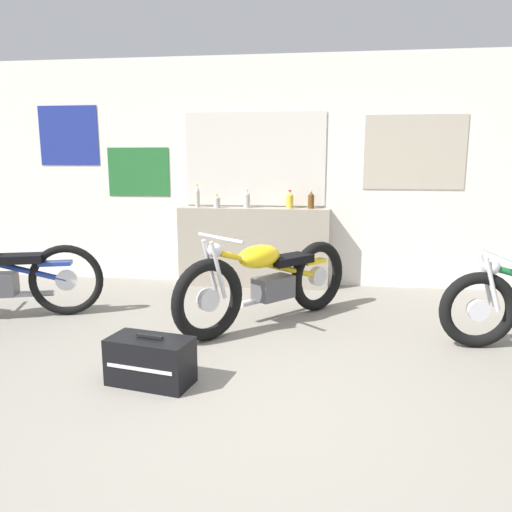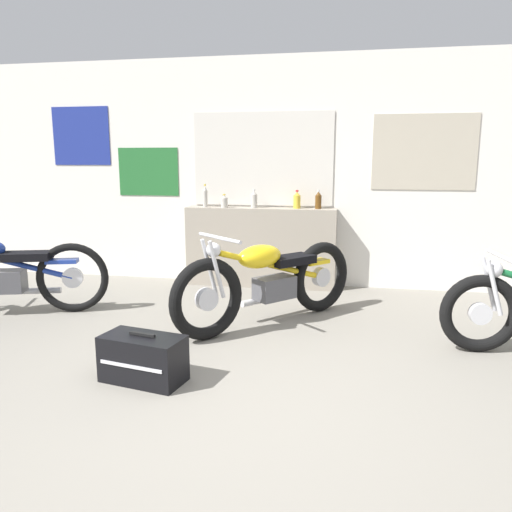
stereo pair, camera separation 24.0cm
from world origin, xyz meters
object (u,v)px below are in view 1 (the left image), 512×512
(bottle_center, at_px, (247,200))
(motorcycle_yellow, at_px, (268,281))
(hard_case_black, at_px, (150,361))
(bottle_left_center, at_px, (217,202))
(bottle_rightmost, at_px, (311,200))
(bottle_leftmost, at_px, (197,197))
(bottle_right_center, at_px, (290,200))

(bottle_center, height_order, motorcycle_yellow, bottle_center)
(motorcycle_yellow, height_order, hard_case_black, motorcycle_yellow)
(hard_case_black, bearing_deg, bottle_left_center, 92.29)
(bottle_rightmost, xyz_separation_m, motorcycle_yellow, (-0.36, -1.47, -0.65))
(bottle_rightmost, relative_size, hard_case_black, 0.35)
(bottle_center, bearing_deg, bottle_leftmost, -177.48)
(bottle_leftmost, xyz_separation_m, bottle_left_center, (0.25, -0.01, -0.05))
(motorcycle_yellow, xyz_separation_m, hard_case_black, (-0.68, -1.42, -0.26))
(hard_case_black, bearing_deg, motorcycle_yellow, 64.53)
(bottle_rightmost, bearing_deg, bottle_right_center, -178.52)
(hard_case_black, bearing_deg, bottle_center, 84.96)
(bottle_left_center, bearing_deg, bottle_right_center, 3.28)
(bottle_rightmost, relative_size, motorcycle_yellow, 0.14)
(bottle_rightmost, bearing_deg, hard_case_black, -109.74)
(bottle_leftmost, height_order, bottle_rightmost, bottle_leftmost)
(bottle_leftmost, height_order, bottle_right_center, bottle_leftmost)
(bottle_rightmost, bearing_deg, bottle_left_center, -177.12)
(bottle_leftmost, relative_size, bottle_rightmost, 1.27)
(bottle_leftmost, bearing_deg, motorcycle_yellow, -53.84)
(bottle_right_center, bearing_deg, bottle_center, -178.77)
(bottle_left_center, height_order, hard_case_black, bottle_left_center)
(bottle_center, xyz_separation_m, bottle_right_center, (0.53, 0.01, -0.00))
(bottle_left_center, distance_m, bottle_center, 0.37)
(motorcycle_yellow, relative_size, hard_case_black, 2.60)
(bottle_center, relative_size, bottle_right_center, 1.03)
(bottle_right_center, bearing_deg, bottle_left_center, -176.72)
(bottle_leftmost, height_order, bottle_left_center, bottle_leftmost)
(bottle_leftmost, xyz_separation_m, bottle_right_center, (1.14, 0.04, -0.03))
(hard_case_black, bearing_deg, bottle_rightmost, 70.26)
(bottle_left_center, distance_m, bottle_rightmost, 1.15)
(bottle_leftmost, relative_size, bottle_center, 1.26)
(bottle_leftmost, distance_m, bottle_left_center, 0.25)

